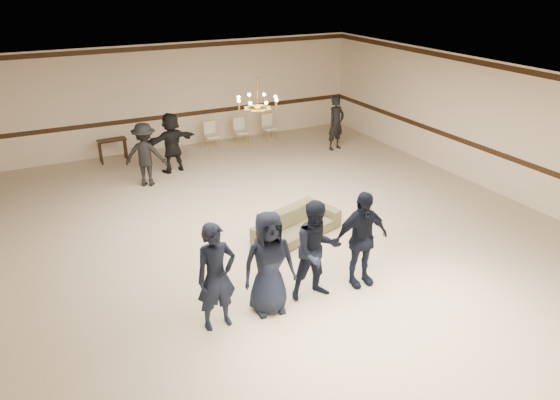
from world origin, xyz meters
The scene contains 16 objects.
room centered at (0.00, 0.00, 1.60)m, with size 12.01×14.01×3.21m.
chair_rail centered at (0.00, 6.99, 1.00)m, with size 12.00×0.02×0.14m, color black.
crown_molding centered at (0.00, 6.99, 3.08)m, with size 12.00×0.02×0.14m, color black.
chandelier centered at (0.00, 1.00, 2.88)m, with size 0.94×0.94×0.89m, color #BB8E3C, non-canonical shape.
boy_a centered at (-2.25, -2.28, 0.89)m, with size 0.65×0.43×1.79m, color black.
boy_b centered at (-1.35, -2.28, 0.89)m, with size 0.87×0.57×1.79m, color black.
boy_c centered at (-0.45, -2.28, 0.89)m, with size 0.87×0.68×1.79m, color black.
boy_d centered at (0.45, -2.28, 0.89)m, with size 1.05×0.44×1.79m, color black.
settee centered at (0.33, -0.18, 0.30)m, with size 2.02×0.79×0.59m, color #656243.
adult_left centered at (-1.75, 4.15, 0.84)m, with size 1.08×0.62×1.67m, color black.
adult_mid centered at (-0.85, 4.85, 0.84)m, with size 1.55×0.49×1.67m, color black.
adult_right centered at (4.25, 4.45, 0.84)m, with size 0.61×0.40×1.67m, color black.
banquet_chair_left centered at (0.81, 6.24, 0.43)m, with size 0.41×0.41×0.85m, color beige, non-canonical shape.
banquet_chair_mid centered at (1.81, 6.24, 0.43)m, with size 0.41×0.41×0.85m, color beige, non-canonical shape.
banquet_chair_right centered at (2.81, 6.24, 0.43)m, with size 0.41×0.41×0.85m, color beige, non-canonical shape.
console_table centered at (-2.19, 6.44, 0.34)m, with size 0.81×0.34×0.68m, color black.
Camera 1 is at (-4.55, -8.93, 5.26)m, focal length 33.97 mm.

